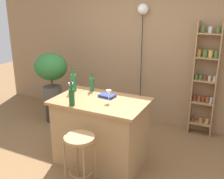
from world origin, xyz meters
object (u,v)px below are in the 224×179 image
(wine_glass_left, at_px, (71,86))
(pendant_globe_light, at_px, (143,12))
(plant_stool, at_px, (54,109))
(bottle_wine_red, at_px, (92,84))
(bottle_sauce_amber, at_px, (72,97))
(bar_stool, at_px, (80,150))
(potted_plant, at_px, (51,70))
(bottle_spirits_clear, at_px, (74,82))
(cookbook, at_px, (107,96))
(spice_shelf, at_px, (205,78))
(wine_glass_center, at_px, (109,94))

(wine_glass_left, height_order, pendant_globe_light, pendant_globe_light)
(plant_stool, bearing_deg, bottle_wine_red, -24.21)
(bottle_wine_red, bearing_deg, pendant_globe_light, 77.18)
(bottle_sauce_amber, bearing_deg, bar_stool, -45.99)
(bar_stool, bearing_deg, potted_plant, 136.56)
(bottle_sauce_amber, bearing_deg, potted_plant, 137.20)
(pendant_globe_light, bearing_deg, bottle_sauce_amber, -96.82)
(bottle_spirits_clear, xyz_separation_m, cookbook, (0.55, -0.02, -0.12))
(spice_shelf, bearing_deg, bottle_sauce_amber, -126.50)
(bar_stool, bearing_deg, wine_glass_center, 82.91)
(spice_shelf, relative_size, bottle_spirits_clear, 5.37)
(bar_stool, distance_m, bottle_wine_red, 1.10)
(wine_glass_left, bearing_deg, potted_plant, 141.26)
(potted_plant, relative_size, cookbook, 4.03)
(potted_plant, xyz_separation_m, pendant_globe_light, (1.44, 0.74, 1.01))
(potted_plant, xyz_separation_m, cookbook, (1.47, -0.66, -0.04))
(spice_shelf, distance_m, bottle_wine_red, 1.85)
(wine_glass_left, bearing_deg, bottle_wine_red, 52.84)
(potted_plant, relative_size, wine_glass_left, 5.17)
(bar_stool, bearing_deg, bottle_spirits_clear, 126.73)
(bottle_spirits_clear, distance_m, wine_glass_center, 0.69)
(spice_shelf, xyz_separation_m, cookbook, (-1.08, -1.35, -0.04))
(bottle_wine_red, distance_m, wine_glass_center, 0.52)
(wine_glass_center, distance_m, pendant_globe_light, 1.83)
(wine_glass_left, relative_size, pendant_globe_light, 0.08)
(bottle_sauce_amber, height_order, wine_glass_left, bottle_sauce_amber)
(wine_glass_center, xyz_separation_m, cookbook, (-0.11, 0.16, -0.10))
(spice_shelf, height_order, pendant_globe_light, pendant_globe_light)
(plant_stool, relative_size, bottle_sauce_amber, 1.44)
(plant_stool, distance_m, wine_glass_left, 1.48)
(bottle_spirits_clear, height_order, pendant_globe_light, pendant_globe_light)
(cookbook, bearing_deg, plant_stool, 161.17)
(plant_stool, distance_m, pendant_globe_light, 2.40)
(bottle_sauce_amber, height_order, wine_glass_center, bottle_sauce_amber)
(bottle_sauce_amber, xyz_separation_m, wine_glass_left, (-0.25, 0.35, 0.00))
(wine_glass_left, height_order, cookbook, wine_glass_left)
(potted_plant, xyz_separation_m, wine_glass_left, (0.96, -0.77, 0.06))
(wine_glass_left, bearing_deg, bottle_sauce_amber, -54.33)
(bar_stool, height_order, cookbook, cookbook)
(bottle_spirits_clear, height_order, bottle_sauce_amber, bottle_spirits_clear)
(spice_shelf, height_order, bottle_wine_red, spice_shelf)
(bar_stool, distance_m, plant_stool, 2.09)
(bar_stool, xyz_separation_m, bottle_spirits_clear, (-0.59, 0.79, 0.54))
(plant_stool, distance_m, bottle_spirits_clear, 1.40)
(bottle_spirits_clear, bearing_deg, bar_stool, -53.27)
(bottle_wine_red, distance_m, cookbook, 0.36)
(plant_stool, relative_size, pendant_globe_light, 0.21)
(spice_shelf, relative_size, wine_glass_center, 11.48)
(potted_plant, distance_m, bottle_spirits_clear, 1.12)
(potted_plant, bearing_deg, bottle_sauce_amber, -42.80)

